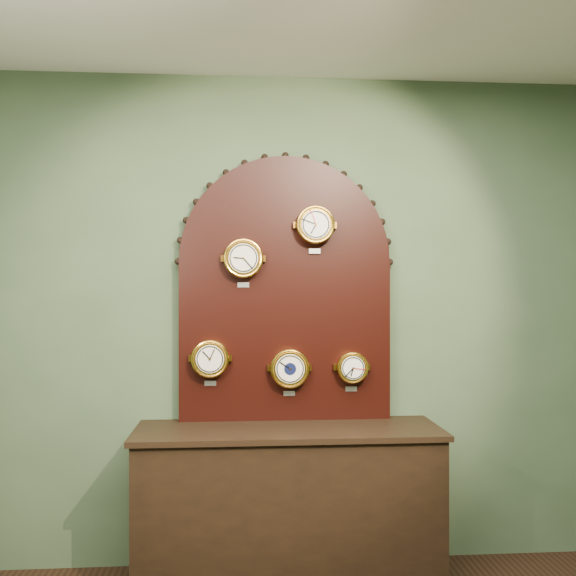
{
  "coord_description": "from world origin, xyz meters",
  "views": [
    {
      "loc": [
        -0.27,
        -1.21,
        1.58
      ],
      "look_at": [
        0.0,
        2.25,
        1.58
      ],
      "focal_mm": 40.13,
      "sensor_mm": 36.0,
      "label": 1
    }
  ],
  "objects": [
    {
      "name": "barometer",
      "position": [
        0.02,
        2.38,
        1.13
      ],
      "size": [
        0.22,
        0.08,
        0.27
      ],
      "color": "gold",
      "rests_on": "display_board"
    },
    {
      "name": "arabic_clock",
      "position": [
        0.16,
        2.38,
        1.93
      ],
      "size": [
        0.22,
        0.08,
        0.27
      ],
      "color": "gold",
      "rests_on": "display_board"
    },
    {
      "name": "shop_counter",
      "position": [
        0.0,
        2.23,
        0.4
      ],
      "size": [
        1.6,
        0.5,
        0.8
      ],
      "primitive_type": "cube",
      "color": "black",
      "rests_on": "ground_plane"
    },
    {
      "name": "hygrometer",
      "position": [
        -0.42,
        2.38,
        1.19
      ],
      "size": [
        0.21,
        0.08,
        0.26
      ],
      "color": "gold",
      "rests_on": "display_board"
    },
    {
      "name": "display_board",
      "position": [
        0.0,
        2.45,
        1.63
      ],
      "size": [
        1.26,
        0.06,
        1.53
      ],
      "color": "black",
      "rests_on": "shop_counter"
    },
    {
      "name": "wall_back",
      "position": [
        0.0,
        2.5,
        1.4
      ],
      "size": [
        4.0,
        0.0,
        4.0
      ],
      "primitive_type": "plane",
      "rotation": [
        1.57,
        0.0,
        0.0
      ],
      "color": "#41573C",
      "rests_on": "ground"
    },
    {
      "name": "tide_clock",
      "position": [
        0.37,
        2.38,
        1.13
      ],
      "size": [
        0.18,
        0.08,
        0.23
      ],
      "color": "gold",
      "rests_on": "display_board"
    },
    {
      "name": "roman_clock",
      "position": [
        -0.24,
        2.38,
        1.74
      ],
      "size": [
        0.22,
        0.08,
        0.27
      ],
      "color": "gold",
      "rests_on": "display_board"
    }
  ]
}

